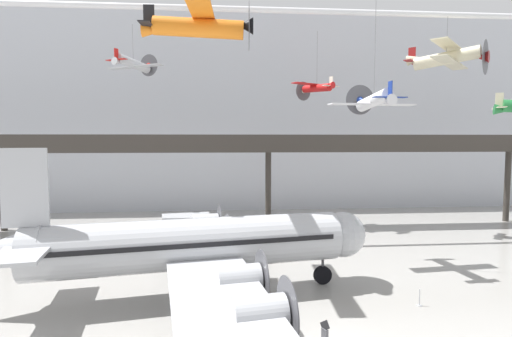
# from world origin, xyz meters

# --- Properties ---
(hangar_back_wall) EXTENTS (140.00, 3.00, 28.50)m
(hangar_back_wall) POSITION_xyz_m (0.00, 40.81, 14.25)
(hangar_back_wall) COLOR silver
(hangar_back_wall) RESTS_ON ground
(mezzanine_walkway) EXTENTS (110.00, 3.20, 10.87)m
(mezzanine_walkway) POSITION_xyz_m (0.00, 27.87, 9.18)
(mezzanine_walkway) COLOR #38332D
(mezzanine_walkway) RESTS_ON ground
(ceiling_truss_beam) EXTENTS (120.00, 0.60, 0.60)m
(ceiling_truss_beam) POSITION_xyz_m (0.00, 22.51, 23.24)
(ceiling_truss_beam) COLOR silver
(airliner_silver_main) EXTENTS (25.64, 29.47, 9.92)m
(airliner_silver_main) POSITION_xyz_m (-7.64, 7.88, 3.49)
(airliner_silver_main) COLOR #B7BABF
(airliner_silver_main) RESTS_ON ground
(suspended_plane_orange_highwing) EXTENTS (8.12, 9.96, 6.03)m
(suspended_plane_orange_highwing) POSITION_xyz_m (-7.11, 11.84, 18.55)
(suspended_plane_orange_highwing) COLOR orange
(suspended_plane_white_twin) EXTENTS (7.34, 6.00, 10.20)m
(suspended_plane_white_twin) POSITION_xyz_m (6.88, 13.70, 13.52)
(suspended_plane_white_twin) COLOR silver
(suspended_plane_silver_racer) EXTENTS (6.71, 6.00, 5.27)m
(suspended_plane_silver_racer) POSITION_xyz_m (-15.16, 27.60, 18.63)
(suspended_plane_silver_racer) COLOR silver
(suspended_plane_red_highwing) EXTENTS (6.13, 5.50, 7.82)m
(suspended_plane_red_highwing) POSITION_xyz_m (5.67, 28.57, 16.40)
(suspended_plane_red_highwing) COLOR red
(suspended_plane_cream_biplane) EXTENTS (8.11, 8.19, 6.25)m
(suspended_plane_cream_biplane) POSITION_xyz_m (17.71, 21.99, 18.76)
(suspended_plane_cream_biplane) COLOR beige
(stanchion_barrier) EXTENTS (0.36, 0.36, 1.08)m
(stanchion_barrier) POSITION_xyz_m (6.83, 5.22, 0.33)
(stanchion_barrier) COLOR #B2B5BA
(stanchion_barrier) RESTS_ON ground
(info_sign_pedestal) EXTENTS (0.36, 0.72, 1.24)m
(info_sign_pedestal) POSITION_xyz_m (-0.22, 1.33, 0.46)
(info_sign_pedestal) COLOR #4C4C51
(info_sign_pedestal) RESTS_ON ground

